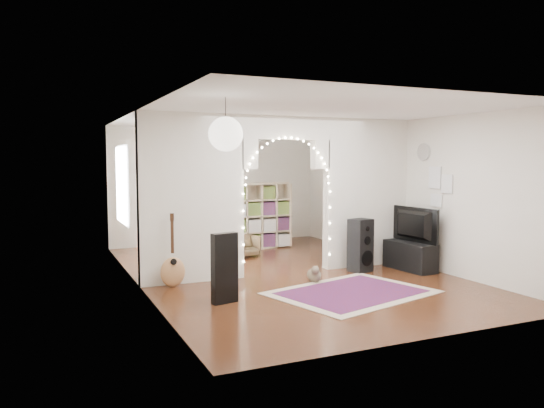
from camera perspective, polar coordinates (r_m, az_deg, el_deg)
name	(u,v)px	position (r m, az deg, el deg)	size (l,w,h in m)	color
floor	(285,272)	(9.30, 1.40, -7.38)	(7.50, 7.50, 0.00)	black
ceiling	(285,116)	(9.13, 1.44, 9.44)	(5.00, 7.50, 0.02)	white
wall_back	(217,186)	(12.60, -5.93, 1.97)	(5.00, 0.02, 2.70)	silver
wall_front	(435,216)	(5.96, 17.09, -1.26)	(5.00, 0.02, 2.70)	silver
wall_left	(138,200)	(8.36, -14.26, 0.46)	(0.02, 7.50, 2.70)	silver
wall_right	(403,192)	(10.44, 13.91, 1.29)	(0.02, 7.50, 2.70)	silver
divider_wall	(285,191)	(9.11, 1.42, 1.42)	(5.00, 0.20, 2.70)	silver
fairy_lights	(288,184)	(8.99, 1.78, 2.17)	(1.64, 0.04, 1.60)	#FFEABF
window	(122,185)	(10.13, -15.84, 2.00)	(0.04, 1.20, 1.40)	white
wall_clock	(424,152)	(9.94, 16.04, 5.41)	(0.31, 0.31, 0.03)	white
picture_frames	(439,186)	(9.65, 17.49, 1.83)	(0.02, 0.50, 0.70)	white
paper_lantern	(226,134)	(6.16, -5.00, 7.50)	(0.40, 0.40, 0.40)	white
ceiling_fan	(243,138)	(10.95, -3.11, 7.07)	(1.10, 1.10, 0.30)	#CB8643
area_rug	(352,292)	(8.00, 8.60, -9.37)	(2.24, 1.68, 0.02)	maroon
guitar_case	(225,268)	(7.30, -5.13, -6.88)	(0.37, 0.12, 0.97)	black
acoustic_guitar	(173,260)	(8.32, -10.64, -5.93)	(0.41, 0.28, 0.97)	#B47748
tabby_cat	(314,275)	(8.57, 4.57, -7.58)	(0.30, 0.46, 0.31)	brown
floor_speaker	(360,245)	(9.43, 9.49, -4.42)	(0.43, 0.39, 0.93)	black
media_console	(410,256)	(9.79, 14.62, -5.43)	(0.40, 1.00, 0.50)	black
tv	(411,225)	(9.71, 14.69, -2.18)	(1.07, 0.14, 0.62)	black
bookcase	(260,216)	(11.72, -1.33, -1.27)	(1.41, 0.36, 1.45)	#CCB494
dining_table	(214,218)	(11.71, -6.22, -1.52)	(1.22, 0.82, 0.76)	brown
flower_vase	(214,211)	(11.69, -6.23, -0.70)	(0.18, 0.18, 0.19)	white
dining_chair_left	(211,238)	(11.87, -6.61, -3.69)	(0.47, 0.48, 0.44)	brown
dining_chair_right	(246,246)	(10.78, -2.83, -4.53)	(0.46, 0.48, 0.43)	brown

